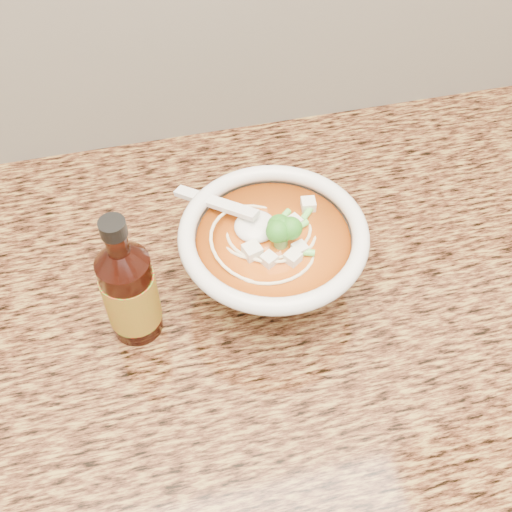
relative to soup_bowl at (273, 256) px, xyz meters
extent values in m
cube|color=black|center=(-0.05, -0.02, -0.52)|extent=(4.00, 0.65, 0.86)
cube|color=olive|center=(-0.05, -0.02, -0.07)|extent=(4.00, 0.68, 0.04)
cylinder|color=silver|center=(0.00, 0.00, -0.05)|extent=(0.09, 0.09, 0.01)
torus|color=silver|center=(0.00, 0.00, 0.04)|extent=(0.21, 0.21, 0.02)
torus|color=beige|center=(0.00, 0.00, 0.03)|extent=(0.08, 0.08, 0.00)
torus|color=beige|center=(0.00, -0.01, 0.03)|extent=(0.09, 0.09, 0.00)
torus|color=beige|center=(0.00, 0.00, 0.03)|extent=(0.09, 0.09, 0.00)
torus|color=beige|center=(0.00, 0.02, 0.03)|extent=(0.09, 0.09, 0.00)
torus|color=beige|center=(-0.01, 0.00, 0.02)|extent=(0.08, 0.08, 0.00)
torus|color=beige|center=(-0.01, -0.02, 0.02)|extent=(0.09, 0.09, 0.00)
cube|color=silver|center=(0.02, -0.03, 0.04)|extent=(0.02, 0.02, 0.02)
cube|color=silver|center=(0.00, 0.06, 0.04)|extent=(0.02, 0.02, 0.02)
cube|color=silver|center=(-0.04, 0.02, 0.04)|extent=(0.02, 0.02, 0.02)
cube|color=silver|center=(-0.04, 0.02, 0.04)|extent=(0.02, 0.02, 0.02)
cube|color=silver|center=(0.03, -0.02, 0.04)|extent=(0.02, 0.02, 0.02)
cube|color=silver|center=(-0.04, 0.03, 0.04)|extent=(0.02, 0.02, 0.02)
cube|color=silver|center=(0.01, -0.03, 0.04)|extent=(0.02, 0.02, 0.02)
ellipsoid|color=#196014|center=(0.01, -0.01, 0.05)|extent=(0.04, 0.04, 0.04)
cylinder|color=#66CF4F|center=(-0.01, 0.05, 0.04)|extent=(0.02, 0.01, 0.01)
cylinder|color=#66CF4F|center=(-0.01, 0.03, 0.04)|extent=(0.01, 0.02, 0.01)
cylinder|color=#66CF4F|center=(0.04, 0.01, 0.04)|extent=(0.02, 0.02, 0.01)
cylinder|color=#66CF4F|center=(-0.06, 0.02, 0.04)|extent=(0.02, 0.01, 0.01)
ellipsoid|color=silver|center=(-0.02, 0.02, 0.04)|extent=(0.05, 0.05, 0.02)
cube|color=silver|center=(-0.05, 0.06, 0.04)|extent=(0.09, 0.09, 0.03)
cylinder|color=#330D06|center=(-0.17, -0.03, 0.01)|extent=(0.07, 0.07, 0.12)
cylinder|color=#330D06|center=(-0.17, -0.03, 0.10)|extent=(0.03, 0.03, 0.02)
cylinder|color=black|center=(-0.17, -0.03, 0.12)|extent=(0.03, 0.03, 0.02)
cylinder|color=red|center=(-0.17, -0.03, 0.01)|extent=(0.07, 0.07, 0.07)
camera|label=1|loc=(-0.12, -0.45, 0.58)|focal=45.00mm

